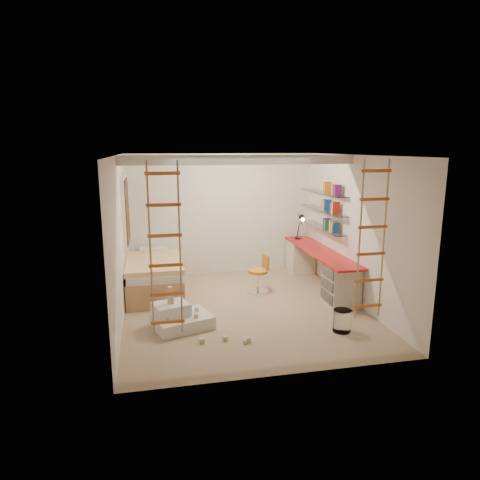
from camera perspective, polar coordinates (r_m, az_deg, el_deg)
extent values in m
plane|color=tan|center=(7.47, 0.48, -9.14)|extent=(4.50, 4.50, 0.00)
cube|color=white|center=(7.25, 0.00, 10.64)|extent=(4.00, 0.18, 0.16)
cube|color=white|center=(8.39, -15.07, 3.78)|extent=(0.06, 1.15, 1.35)
cube|color=#4C2D1E|center=(8.39, -14.80, 3.79)|extent=(0.02, 1.00, 1.20)
cylinder|color=white|center=(6.72, 13.44, -10.42)|extent=(0.27, 0.27, 0.34)
cube|color=red|center=(8.51, 10.65, -1.52)|extent=(0.55, 2.80, 0.04)
cube|color=beige|center=(9.60, 8.06, -2.18)|extent=(0.52, 0.55, 0.71)
cube|color=beige|center=(7.74, 13.37, -5.92)|extent=(0.52, 0.55, 0.71)
cube|color=#4C4742|center=(7.55, 11.61, -4.26)|extent=(0.02, 0.50, 0.18)
cube|color=#4C4742|center=(7.62, 11.54, -5.85)|extent=(0.02, 0.50, 0.18)
cube|color=#4C4742|center=(7.69, 11.47, -7.41)|extent=(0.02, 0.50, 0.18)
cube|color=white|center=(8.75, 10.91, 1.66)|extent=(0.25, 1.80, 0.01)
cube|color=white|center=(8.70, 11.01, 3.93)|extent=(0.25, 1.80, 0.01)
cube|color=white|center=(8.66, 11.10, 6.22)|extent=(0.25, 1.80, 0.01)
cube|color=#AD7F51|center=(8.40, -11.31, -5.31)|extent=(1.00, 2.00, 0.45)
cube|color=white|center=(8.32, -11.39, -3.43)|extent=(0.95, 1.95, 0.12)
cube|color=#F4A033|center=(8.15, -11.41, -2.97)|extent=(1.02, 1.60, 0.10)
cube|color=white|center=(9.07, -11.50, -1.36)|extent=(0.55, 0.35, 0.12)
cylinder|color=black|center=(9.53, 7.74, 0.24)|extent=(0.14, 0.14, 0.02)
cylinder|color=black|center=(9.50, 7.78, 1.36)|extent=(0.02, 0.15, 0.36)
cylinder|color=black|center=(9.36, 8.02, 2.75)|extent=(0.02, 0.27, 0.20)
cone|color=black|center=(9.24, 8.29, 2.93)|extent=(0.12, 0.14, 0.15)
cylinder|color=#FFEABF|center=(9.21, 8.37, 2.71)|extent=(0.08, 0.04, 0.08)
cylinder|color=orange|center=(8.14, 2.40, -4.18)|extent=(0.42, 0.42, 0.05)
cube|color=#B66F23|center=(8.15, 3.42, -2.93)|extent=(0.07, 0.29, 0.27)
cylinder|color=silver|center=(8.20, 2.38, -5.45)|extent=(0.05, 0.05, 0.38)
cylinder|color=silver|center=(8.27, 2.37, -6.84)|extent=(0.48, 0.48, 0.04)
cube|color=silver|center=(6.79, -7.70, -10.64)|extent=(1.01, 0.89, 0.19)
cube|color=silver|center=(6.76, -9.18, -9.09)|extent=(0.62, 0.56, 0.19)
cube|color=#CCB284|center=(6.71, -9.22, -8.03)|extent=(0.10, 0.10, 0.08)
cube|color=#CCB284|center=(6.68, -9.24, -7.42)|extent=(0.09, 0.09, 0.07)
cube|color=#CCB284|center=(6.65, -9.27, -6.65)|extent=(0.08, 0.08, 0.12)
cube|color=#CCB284|center=(6.63, -5.89, -10.03)|extent=(0.06, 0.06, 0.06)
cube|color=#CCB284|center=(6.87, -5.79, -9.19)|extent=(0.06, 0.06, 0.06)
cube|color=#CCB284|center=(6.57, -9.73, -10.34)|extent=(0.06, 0.06, 0.06)
cube|color=#CCB284|center=(6.31, -2.00, -12.98)|extent=(0.07, 0.07, 0.07)
cube|color=#CCB284|center=(6.27, 1.08, -13.15)|extent=(0.07, 0.07, 0.07)
cube|color=#CCB284|center=(6.23, 0.71, -13.31)|extent=(0.07, 0.07, 0.07)
cube|color=#CCB284|center=(6.25, -5.13, -13.26)|extent=(0.07, 0.07, 0.07)
cube|color=#194CA5|center=(8.73, 10.94, 2.41)|extent=(0.14, 0.64, 0.22)
cube|color=yellow|center=(8.68, 11.04, 4.69)|extent=(0.14, 0.64, 0.22)
cube|color=orange|center=(8.65, 11.13, 6.99)|extent=(0.14, 0.52, 0.22)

